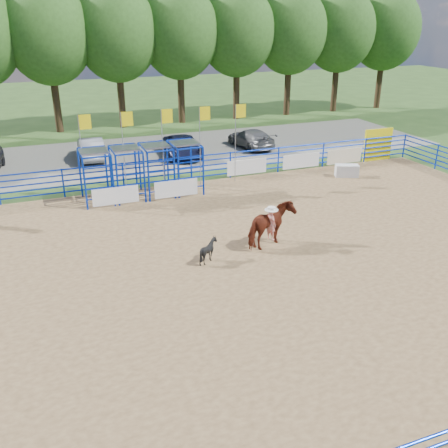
# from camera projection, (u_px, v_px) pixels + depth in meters

# --- Properties ---
(ground) EXTENTS (120.00, 120.00, 0.00)m
(ground) POSITION_uv_depth(u_px,v_px,m) (256.00, 262.00, 18.59)
(ground) COLOR #365622
(ground) RESTS_ON ground
(arena_dirt) EXTENTS (30.00, 20.00, 0.02)m
(arena_dirt) POSITION_uv_depth(u_px,v_px,m) (256.00, 262.00, 18.58)
(arena_dirt) COLOR olive
(arena_dirt) RESTS_ON ground
(gravel_strip) EXTENTS (40.00, 10.00, 0.01)m
(gravel_strip) POSITION_uv_depth(u_px,v_px,m) (149.00, 153.00, 33.18)
(gravel_strip) COLOR slate
(gravel_strip) RESTS_ON ground
(announcer_table) EXTENTS (1.41, 1.04, 0.68)m
(announcer_table) POSITION_uv_depth(u_px,v_px,m) (347.00, 171.00, 28.23)
(announcer_table) COLOR silver
(announcer_table) RESTS_ON arena_dirt
(horse_and_rider) EXTENTS (2.30, 1.71, 2.29)m
(horse_and_rider) POSITION_uv_depth(u_px,v_px,m) (271.00, 225.00, 19.50)
(horse_and_rider) COLOR #622313
(horse_and_rider) RESTS_ON arena_dirt
(calf) EXTENTS (0.91, 0.83, 0.90)m
(calf) POSITION_uv_depth(u_px,v_px,m) (209.00, 250.00, 18.45)
(calf) COLOR black
(calf) RESTS_ON arena_dirt
(car_b) EXTENTS (1.58, 4.20, 1.37)m
(car_b) POSITION_uv_depth(u_px,v_px,m) (91.00, 148.00, 31.65)
(car_b) COLOR gray
(car_b) RESTS_ON gravel_strip
(car_c) EXTENTS (2.66, 4.77, 1.26)m
(car_c) POSITION_uv_depth(u_px,v_px,m) (182.00, 146.00, 32.25)
(car_c) COLOR black
(car_c) RESTS_ON gravel_strip
(car_d) EXTENTS (2.29, 4.50, 1.25)m
(car_d) POSITION_uv_depth(u_px,v_px,m) (251.00, 138.00, 34.40)
(car_d) COLOR #555557
(car_d) RESTS_ON gravel_strip
(perimeter_fence) EXTENTS (30.10, 20.10, 1.50)m
(perimeter_fence) POSITION_uv_depth(u_px,v_px,m) (256.00, 244.00, 18.30)
(perimeter_fence) COLOR #082EBE
(perimeter_fence) RESTS_ON ground
(chute_assembly) EXTENTS (19.32, 2.41, 4.20)m
(chute_assembly) POSITION_uv_depth(u_px,v_px,m) (149.00, 171.00, 25.05)
(chute_assembly) COLOR #082EBE
(chute_assembly) RESTS_ON ground
(treeline) EXTENTS (56.40, 6.40, 11.24)m
(treeline) POSITION_uv_depth(u_px,v_px,m) (116.00, 28.00, 37.98)
(treeline) COLOR #3F2B19
(treeline) RESTS_ON ground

